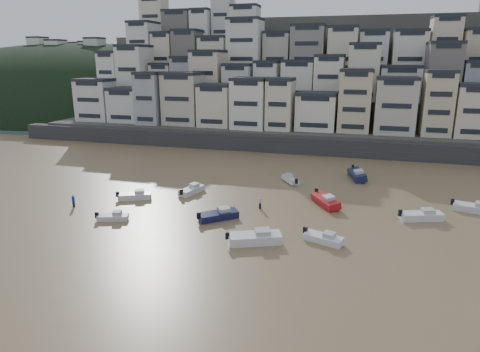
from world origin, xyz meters
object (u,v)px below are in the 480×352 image
(person_pink, at_px, (260,203))
(boat_a, at_px, (255,236))
(boat_d, at_px, (421,214))
(boat_c, at_px, (218,214))
(boat_i, at_px, (357,174))
(boat_g, at_px, (475,207))
(boat_e, at_px, (326,200))
(boat_b, at_px, (324,237))
(boat_h, at_px, (291,179))
(boat_j, at_px, (113,216))
(boat_k, at_px, (135,195))
(person_blue, at_px, (73,201))
(boat_f, at_px, (192,189))

(person_pink, bearing_deg, boat_a, -79.54)
(boat_a, distance_m, boat_d, 22.55)
(boat_c, distance_m, boat_i, 29.57)
(boat_i, bearing_deg, boat_g, 36.07)
(boat_e, xyz_separation_m, boat_i, (3.91, 15.26, 0.05))
(boat_e, height_order, boat_g, boat_e)
(boat_b, relative_size, boat_h, 1.02)
(boat_g, bearing_deg, boat_j, -146.33)
(boat_h, height_order, boat_i, boat_i)
(boat_c, height_order, boat_k, boat_c)
(boat_d, relative_size, boat_g, 1.03)
(boat_a, relative_size, boat_h, 1.36)
(boat_h, height_order, person_blue, person_blue)
(boat_i, distance_m, person_pink, 22.73)
(boat_h, bearing_deg, boat_e, -179.83)
(boat_j, relative_size, person_blue, 2.40)
(person_blue, bearing_deg, person_pink, 14.38)
(boat_c, bearing_deg, boat_k, 121.29)
(boat_h, bearing_deg, person_blue, 93.57)
(person_blue, bearing_deg, boat_h, 36.89)
(boat_c, bearing_deg, boat_f, 87.07)
(boat_g, height_order, person_blue, person_blue)
(boat_a, xyz_separation_m, boat_k, (-20.58, 10.18, -0.18))
(boat_b, height_order, person_pink, person_pink)
(boat_a, height_order, person_pink, boat_a)
(boat_f, bearing_deg, person_pink, -93.23)
(boat_f, bearing_deg, boat_h, -38.71)
(boat_c, bearing_deg, boat_g, -21.38)
(boat_c, height_order, person_pink, person_pink)
(boat_k, height_order, person_pink, person_pink)
(boat_d, relative_size, boat_j, 1.40)
(boat_d, height_order, boat_h, boat_d)
(boat_k, distance_m, person_pink, 18.53)
(person_pink, bearing_deg, boat_i, 56.98)
(boat_b, relative_size, boat_d, 0.83)
(boat_j, bearing_deg, boat_f, 49.57)
(boat_k, relative_size, person_blue, 2.95)
(boat_i, xyz_separation_m, boat_k, (-30.88, -20.17, -0.20))
(boat_b, distance_m, boat_g, 24.04)
(boat_a, xyz_separation_m, boat_f, (-13.66, 15.01, -0.16))
(boat_j, height_order, person_blue, person_blue)
(boat_h, relative_size, person_blue, 2.72)
(boat_e, distance_m, boat_g, 19.54)
(boat_j, bearing_deg, boat_g, 1.43)
(boat_h, relative_size, boat_j, 1.13)
(boat_b, height_order, boat_e, boat_e)
(boat_k, bearing_deg, boat_b, -39.69)
(boat_a, xyz_separation_m, person_blue, (-27.05, 4.90, -0.01))
(boat_g, bearing_deg, boat_e, -157.89)
(boat_f, bearing_deg, boat_d, -79.38)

